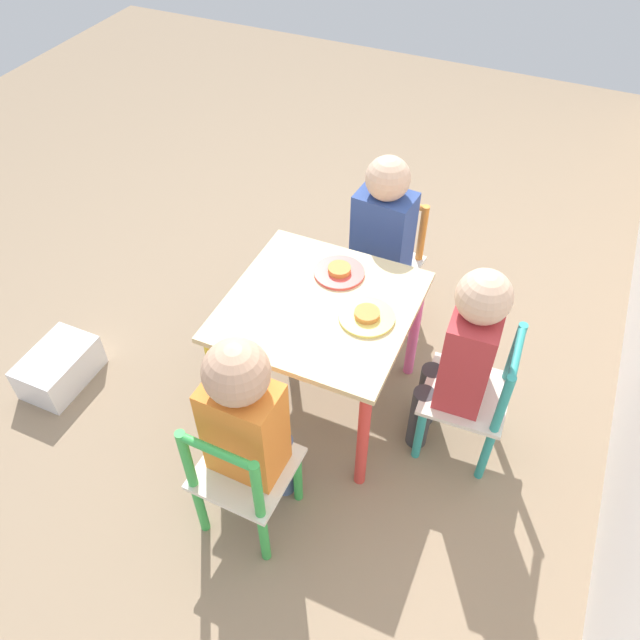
{
  "coord_description": "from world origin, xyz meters",
  "views": [
    {
      "loc": [
        1.26,
        0.56,
        1.81
      ],
      "look_at": [
        0.0,
        0.0,
        0.4
      ],
      "focal_mm": 35.0,
      "sensor_mm": 36.0,
      "label": 1
    }
  ],
  "objects_px": {
    "child_left": "(381,235)",
    "storage_bin": "(59,367)",
    "chair_green": "(242,477)",
    "kids_table": "(320,320)",
    "chair_orange": "(384,265)",
    "plate_back": "(367,316)",
    "plate_left": "(339,272)",
    "chair_teal": "(473,398)",
    "child_back": "(464,352)",
    "child_right": "(247,419)"
  },
  "relations": [
    {
      "from": "child_left",
      "to": "storage_bin",
      "type": "distance_m",
      "value": 1.26
    },
    {
      "from": "chair_green",
      "to": "child_left",
      "type": "bearing_deg",
      "value": -91.68
    },
    {
      "from": "kids_table",
      "to": "chair_orange",
      "type": "relative_size",
      "value": 1.13
    },
    {
      "from": "kids_table",
      "to": "plate_back",
      "type": "distance_m",
      "value": 0.17
    },
    {
      "from": "plate_left",
      "to": "storage_bin",
      "type": "height_order",
      "value": "plate_left"
    },
    {
      "from": "chair_teal",
      "to": "chair_orange",
      "type": "bearing_deg",
      "value": -138.73
    },
    {
      "from": "child_back",
      "to": "plate_back",
      "type": "distance_m",
      "value": 0.3
    },
    {
      "from": "plate_back",
      "to": "plate_left",
      "type": "xyz_separation_m",
      "value": [
        -0.15,
        -0.15,
        0.0
      ]
    },
    {
      "from": "kids_table",
      "to": "plate_left",
      "type": "xyz_separation_m",
      "value": [
        -0.15,
        0.0,
        0.08
      ]
    },
    {
      "from": "chair_orange",
      "to": "chair_teal",
      "type": "bearing_deg",
      "value": -41.27
    },
    {
      "from": "child_back",
      "to": "plate_back",
      "type": "relative_size",
      "value": 4.37
    },
    {
      "from": "chair_teal",
      "to": "storage_bin",
      "type": "bearing_deg",
      "value": -79.46
    },
    {
      "from": "child_left",
      "to": "child_right",
      "type": "bearing_deg",
      "value": -88.21
    },
    {
      "from": "chair_orange",
      "to": "child_right",
      "type": "height_order",
      "value": "child_right"
    },
    {
      "from": "child_back",
      "to": "plate_left",
      "type": "xyz_separation_m",
      "value": [
        -0.13,
        -0.45,
        0.04
      ]
    },
    {
      "from": "chair_teal",
      "to": "plate_left",
      "type": "distance_m",
      "value": 0.58
    },
    {
      "from": "storage_bin",
      "to": "kids_table",
      "type": "bearing_deg",
      "value": 108.75
    },
    {
      "from": "kids_table",
      "to": "child_right",
      "type": "height_order",
      "value": "child_right"
    },
    {
      "from": "chair_green",
      "to": "plate_back",
      "type": "relative_size",
      "value": 2.96
    },
    {
      "from": "child_back",
      "to": "kids_table",
      "type": "bearing_deg",
      "value": -90.0
    },
    {
      "from": "child_right",
      "to": "child_left",
      "type": "bearing_deg",
      "value": -91.79
    },
    {
      "from": "chair_orange",
      "to": "child_left",
      "type": "relative_size",
      "value": 0.69
    },
    {
      "from": "kids_table",
      "to": "plate_back",
      "type": "bearing_deg",
      "value": 90.0
    },
    {
      "from": "chair_teal",
      "to": "chair_green",
      "type": "bearing_deg",
      "value": -46.94
    },
    {
      "from": "kids_table",
      "to": "chair_teal",
      "type": "bearing_deg",
      "value": 92.54
    },
    {
      "from": "plate_left",
      "to": "child_back",
      "type": "bearing_deg",
      "value": 73.58
    },
    {
      "from": "kids_table",
      "to": "child_left",
      "type": "height_order",
      "value": "child_left"
    },
    {
      "from": "child_back",
      "to": "storage_bin",
      "type": "relative_size",
      "value": 2.66
    },
    {
      "from": "chair_green",
      "to": "child_back",
      "type": "bearing_deg",
      "value": -129.72
    },
    {
      "from": "plate_left",
      "to": "chair_green",
      "type": "bearing_deg",
      "value": -1.04
    },
    {
      "from": "chair_teal",
      "to": "kids_table",
      "type": "bearing_deg",
      "value": -90.0
    },
    {
      "from": "kids_table",
      "to": "child_right",
      "type": "distance_m",
      "value": 0.46
    },
    {
      "from": "kids_table",
      "to": "chair_orange",
      "type": "xyz_separation_m",
      "value": [
        -0.51,
        0.04,
        -0.16
      ]
    },
    {
      "from": "chair_teal",
      "to": "child_back",
      "type": "distance_m",
      "value": 0.2
    },
    {
      "from": "kids_table",
      "to": "plate_back",
      "type": "relative_size",
      "value": 3.34
    },
    {
      "from": "plate_back",
      "to": "storage_bin",
      "type": "distance_m",
      "value": 1.17
    },
    {
      "from": "chair_green",
      "to": "child_right",
      "type": "bearing_deg",
      "value": -90.0
    },
    {
      "from": "chair_teal",
      "to": "child_left",
      "type": "xyz_separation_m",
      "value": [
        -0.43,
        -0.47,
        0.19
      ]
    },
    {
      "from": "chair_orange",
      "to": "kids_table",
      "type": "bearing_deg",
      "value": -90.0
    },
    {
      "from": "child_back",
      "to": "storage_bin",
      "type": "xyz_separation_m",
      "value": [
        0.33,
        -1.36,
        -0.37
      ]
    },
    {
      "from": "chair_green",
      "to": "plate_back",
      "type": "xyz_separation_m",
      "value": [
        -0.51,
        0.17,
        0.24
      ]
    },
    {
      "from": "chair_orange",
      "to": "plate_back",
      "type": "height_order",
      "value": "chair_orange"
    },
    {
      "from": "kids_table",
      "to": "child_left",
      "type": "bearing_deg",
      "value": 175.07
    },
    {
      "from": "child_right",
      "to": "storage_bin",
      "type": "bearing_deg",
      "value": -8.08
    },
    {
      "from": "kids_table",
      "to": "chair_orange",
      "type": "bearing_deg",
      "value": 175.07
    },
    {
      "from": "kids_table",
      "to": "storage_bin",
      "type": "height_order",
      "value": "kids_table"
    },
    {
      "from": "child_back",
      "to": "plate_left",
      "type": "bearing_deg",
      "value": -108.96
    },
    {
      "from": "child_left",
      "to": "child_right",
      "type": "height_order",
      "value": "child_right"
    },
    {
      "from": "child_right",
      "to": "plate_left",
      "type": "distance_m",
      "value": 0.61
    },
    {
      "from": "child_right",
      "to": "chair_teal",
      "type": "bearing_deg",
      "value": -136.34
    }
  ]
}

